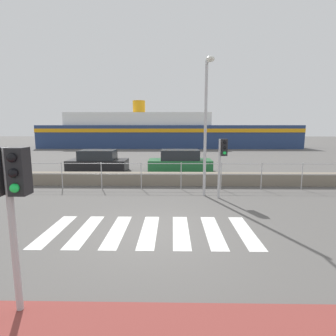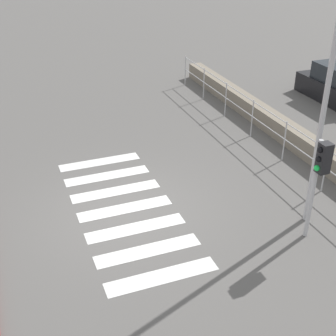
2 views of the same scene
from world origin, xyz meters
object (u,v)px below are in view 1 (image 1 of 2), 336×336
at_px(ferry_boat, 163,133).
at_px(parked_car_black, 98,162).
at_px(parked_car_green, 180,162).
at_px(streetlamp, 207,112).
at_px(traffic_light_far, 222,155).
at_px(traffic_light_near, 9,186).

relative_size(ferry_boat, parked_car_black, 9.55).
bearing_deg(parked_car_green, streetlamp, -82.42).
relative_size(traffic_light_far, parked_car_green, 0.59).
xyz_separation_m(traffic_light_far, ferry_boat, (-3.46, 28.53, 0.32)).
height_order(traffic_light_near, traffic_light_far, traffic_light_near).
xyz_separation_m(traffic_light_near, parked_car_black, (-2.62, 13.59, -1.46)).
xyz_separation_m(ferry_boat, parked_car_green, (1.93, -21.91, -1.50)).
bearing_deg(traffic_light_far, parked_car_green, 102.98).
bearing_deg(traffic_light_near, parked_car_black, 100.93).
xyz_separation_m(streetlamp, parked_car_green, (-0.86, 6.47, -2.88)).
relative_size(streetlamp, parked_car_black, 1.45).
bearing_deg(parked_car_black, ferry_boat, 80.82).
distance_m(traffic_light_far, parked_car_black, 9.71).
bearing_deg(parked_car_black, parked_car_green, 0.00).
height_order(streetlamp, parked_car_black, streetlamp).
xyz_separation_m(traffic_light_near, streetlamp, (3.71, 7.12, 1.43)).
height_order(traffic_light_near, parked_car_black, traffic_light_near).
relative_size(ferry_boat, parked_car_green, 8.85).
relative_size(streetlamp, parked_car_green, 1.34).
bearing_deg(ferry_boat, parked_car_black, -99.18).
bearing_deg(ferry_boat, parked_car_green, -84.97).
relative_size(traffic_light_near, parked_car_green, 0.63).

